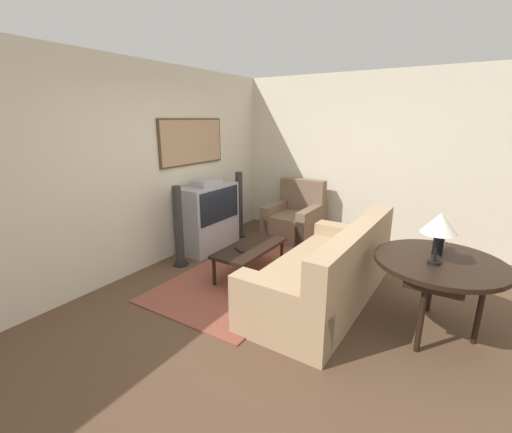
{
  "coord_description": "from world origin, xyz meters",
  "views": [
    {
      "loc": [
        -3.07,
        -1.51,
        1.98
      ],
      "look_at": [
        0.58,
        0.78,
        0.75
      ],
      "focal_mm": 24.0,
      "sensor_mm": 36.0,
      "label": 1
    }
  ],
  "objects": [
    {
      "name": "speaker_tower_left",
      "position": [
        0.14,
        1.75,
        0.54
      ],
      "size": [
        0.2,
        0.2,
        1.13
      ],
      "color": "black",
      "rests_on": "ground_plane"
    },
    {
      "name": "area_rug",
      "position": [
        0.35,
        0.78,
        0.01
      ],
      "size": [
        2.54,
        1.48,
        0.01
      ],
      "color": "brown",
      "rests_on": "ground_plane"
    },
    {
      "name": "remote",
      "position": [
        0.19,
        0.78,
        0.41
      ],
      "size": [
        0.12,
        0.16,
        0.02
      ],
      "color": "black",
      "rests_on": "coffee_table"
    },
    {
      "name": "console_table",
      "position": [
        0.28,
        -1.4,
        0.67
      ],
      "size": [
        1.14,
        1.14,
        0.74
      ],
      "color": "black",
      "rests_on": "ground_plane"
    },
    {
      "name": "speaker_tower_right",
      "position": [
        1.59,
        1.75,
        0.54
      ],
      "size": [
        0.2,
        0.2,
        1.13
      ],
      "color": "black",
      "rests_on": "ground_plane"
    },
    {
      "name": "armchair",
      "position": [
        2.05,
        0.92,
        0.31
      ],
      "size": [
        0.88,
        0.81,
        0.97
      ],
      "rotation": [
        0.0,
        0.0,
        -1.57
      ],
      "color": "brown",
      "rests_on": "ground_plane"
    },
    {
      "name": "table_lamp",
      "position": [
        0.16,
        -1.36,
        1.11
      ],
      "size": [
        0.3,
        0.3,
        0.47
      ],
      "color": "black",
      "rests_on": "console_table"
    },
    {
      "name": "couch",
      "position": [
        0.3,
        -0.33,
        0.32
      ],
      "size": [
        2.2,
        1.0,
        0.92
      ],
      "rotation": [
        0.0,
        0.0,
        3.12
      ],
      "color": "tan",
      "rests_on": "ground_plane"
    },
    {
      "name": "mantel_clock",
      "position": [
        0.47,
        -1.36,
        0.82
      ],
      "size": [
        0.15,
        0.1,
        0.17
      ],
      "color": "black",
      "rests_on": "console_table"
    },
    {
      "name": "ground_plane",
      "position": [
        0.0,
        0.0,
        0.0
      ],
      "size": [
        12.0,
        12.0,
        0.0
      ],
      "primitive_type": "plane",
      "color": "brown"
    },
    {
      "name": "coffee_table",
      "position": [
        0.4,
        0.75,
        0.36
      ],
      "size": [
        1.09,
        0.5,
        0.4
      ],
      "color": "black",
      "rests_on": "ground_plane"
    },
    {
      "name": "wall_right",
      "position": [
        2.63,
        0.0,
        1.35
      ],
      "size": [
        0.06,
        12.0,
        2.7
      ],
      "color": "beige",
      "rests_on": "ground_plane"
    },
    {
      "name": "tv",
      "position": [
        0.86,
        1.82,
        0.52
      ],
      "size": [
        0.99,
        0.47,
        1.1
      ],
      "color": "#9E9EA3",
      "rests_on": "ground_plane"
    },
    {
      "name": "wall_back",
      "position": [
        0.01,
        2.13,
        1.36
      ],
      "size": [
        12.0,
        0.1,
        2.7
      ],
      "color": "beige",
      "rests_on": "ground_plane"
    }
  ]
}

